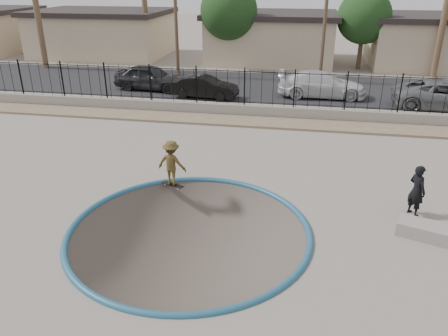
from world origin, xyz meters
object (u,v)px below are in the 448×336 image
Objects in this scene: concrete_ledge at (428,231)px; car_b at (205,87)px; car_a at (151,77)px; car_d at (446,95)px; car_c at (322,84)px; skateboard at (173,185)px; skater at (172,165)px; videographer at (417,191)px.

car_b is (-9.39, 13.52, 0.48)m from concrete_ledge.
car_a reaches higher than car_d.
car_d is at bearing -103.73° from car_c.
car_d is at bearing -88.89° from car_a.
skateboard is 16.62m from car_d.
skater is 0.97× the size of videographer.
car_d reaches higher than car_c.
car_a is (-13.05, 13.56, -0.01)m from videographer.
car_d is (11.77, 11.70, 0.73)m from skateboard.
car_a is 17.10m from car_d.
concrete_ledge is 14.08m from car_d.
skateboard is at bearing 156.49° from car_c.
concrete_ledge is at bearing 152.57° from videographer.
car_c is at bearing -22.68° from videographer.
car_b is at bearing 121.32° from skateboard.
skater is 14.05m from car_a.
videographer is (7.78, -0.53, 0.02)m from skater.
car_a reaches higher than concrete_ledge.
car_b is at bearing 4.04° from videographer.
skateboard is 0.54× the size of concrete_ledge.
videographer is at bearing 162.21° from car_d.
skater is 16.60m from car_d.
skateboard is 0.17× the size of car_c.
videographer reaches higher than skater.
concrete_ledge is at bearing -132.85° from car_a.
car_a reaches higher than skateboard.
car_a is 10.55m from car_c.
car_c is (6.76, 1.40, 0.10)m from car_b.
skateboard is 0.22× the size of car_b.
car_b is (-1.48, 11.70, -0.11)m from skater.
concrete_ledge is 16.47m from car_b.
skater is 0.73m from skateboard.
car_d is (11.77, 11.70, 0.01)m from skater.
videographer is (7.78, -0.53, 0.75)m from skateboard.
concrete_ledge is at bearing -139.52° from car_b.
skateboard is at bearing 167.03° from concrete_ledge.
car_d is at bearing -51.14° from videographer.
videographer is 15.35m from car_b.
concrete_ledge is at bearing 175.81° from skater.
car_a is 1.16× the size of car_b.
car_b is 13.25m from car_d.
car_a is at bearing 136.16° from skateboard.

